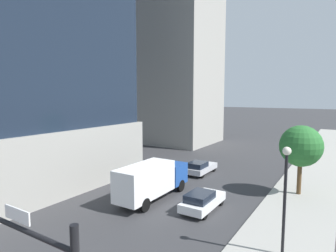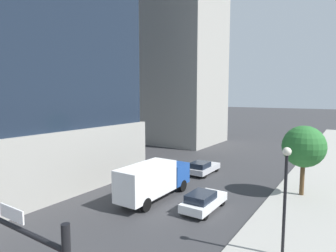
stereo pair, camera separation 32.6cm
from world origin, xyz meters
TOP-DOWN VIEW (x-y plane):
  - sidewalk at (7.96, 20.00)m, footprint 5.18×120.00m
  - construction_building at (-16.16, 45.01)m, footprint 15.05×13.43m
  - street_lamp at (8.21, 15.47)m, footprint 0.44×0.44m
  - street_tree at (7.56, 26.12)m, footprint 3.49×3.49m
  - car_silver at (-2.53, 27.73)m, footprint 1.95×4.50m
  - car_white at (1.91, 18.87)m, footprint 1.90×4.44m
  - box_truck at (-2.53, 18.62)m, footprint 2.25×7.79m

SIDE VIEW (x-z plane):
  - sidewalk at x=7.96m, z-range 0.00..0.15m
  - car_silver at x=-2.53m, z-range 0.00..1.44m
  - car_white at x=1.91m, z-range 0.01..1.46m
  - box_truck at x=-2.53m, z-range 0.19..3.27m
  - street_lamp at x=8.21m, z-range 1.05..6.85m
  - street_tree at x=7.56m, z-range 1.33..7.24m
  - construction_building at x=-16.16m, z-range -2.61..41.49m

